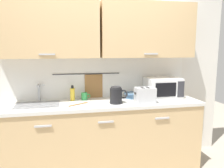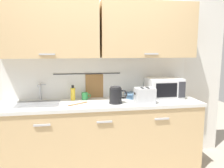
{
  "view_description": "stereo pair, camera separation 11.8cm",
  "coord_description": "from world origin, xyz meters",
  "px_view_note": "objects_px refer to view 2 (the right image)",
  "views": [
    {
      "loc": [
        -0.43,
        -2.41,
        1.56
      ],
      "look_at": [
        0.14,
        0.33,
        1.12
      ],
      "focal_mm": 35.69,
      "sensor_mm": 36.0,
      "label": 1
    },
    {
      "loc": [
        -0.31,
        -2.43,
        1.56
      ],
      "look_at": [
        0.14,
        0.33,
        1.12
      ],
      "focal_mm": 35.69,
      "sensor_mm": 36.0,
      "label": 2
    }
  ],
  "objects_px": {
    "mug_near_sink": "(85,96)",
    "electric_kettle": "(116,95)",
    "toaster": "(145,95)",
    "wooden_spoon": "(80,103)",
    "mixing_bowl": "(132,95)",
    "microwave": "(164,88)",
    "dish_soap_bottle": "(73,94)"
  },
  "relations": [
    {
      "from": "mug_near_sink",
      "to": "electric_kettle",
      "type": "bearing_deg",
      "value": -36.98
    },
    {
      "from": "toaster",
      "to": "wooden_spoon",
      "type": "height_order",
      "value": "toaster"
    },
    {
      "from": "electric_kettle",
      "to": "mug_near_sink",
      "type": "bearing_deg",
      "value": 143.02
    },
    {
      "from": "mug_near_sink",
      "to": "toaster",
      "type": "height_order",
      "value": "toaster"
    },
    {
      "from": "mixing_bowl",
      "to": "wooden_spoon",
      "type": "height_order",
      "value": "mixing_bowl"
    },
    {
      "from": "electric_kettle",
      "to": "mug_near_sink",
      "type": "height_order",
      "value": "electric_kettle"
    },
    {
      "from": "electric_kettle",
      "to": "toaster",
      "type": "relative_size",
      "value": 0.89
    },
    {
      "from": "electric_kettle",
      "to": "wooden_spoon",
      "type": "bearing_deg",
      "value": 173.62
    },
    {
      "from": "mug_near_sink",
      "to": "toaster",
      "type": "distance_m",
      "value": 0.79
    },
    {
      "from": "mug_near_sink",
      "to": "mixing_bowl",
      "type": "bearing_deg",
      "value": -3.21
    },
    {
      "from": "wooden_spoon",
      "to": "mixing_bowl",
      "type": "bearing_deg",
      "value": 15.3
    },
    {
      "from": "microwave",
      "to": "electric_kettle",
      "type": "distance_m",
      "value": 0.74
    },
    {
      "from": "mug_near_sink",
      "to": "toaster",
      "type": "bearing_deg",
      "value": -23.64
    },
    {
      "from": "wooden_spoon",
      "to": "microwave",
      "type": "bearing_deg",
      "value": 8.37
    },
    {
      "from": "mixing_bowl",
      "to": "mug_near_sink",
      "type": "bearing_deg",
      "value": 176.79
    },
    {
      "from": "mixing_bowl",
      "to": "electric_kettle",
      "type": "bearing_deg",
      "value": -138.15
    },
    {
      "from": "electric_kettle",
      "to": "mixing_bowl",
      "type": "height_order",
      "value": "electric_kettle"
    },
    {
      "from": "electric_kettle",
      "to": "wooden_spoon",
      "type": "xyz_separation_m",
      "value": [
        -0.43,
        0.05,
        -0.1
      ]
    },
    {
      "from": "microwave",
      "to": "electric_kettle",
      "type": "relative_size",
      "value": 2.03
    },
    {
      "from": "wooden_spoon",
      "to": "dish_soap_bottle",
      "type": "bearing_deg",
      "value": 111.79
    },
    {
      "from": "dish_soap_bottle",
      "to": "mug_near_sink",
      "type": "height_order",
      "value": "dish_soap_bottle"
    },
    {
      "from": "toaster",
      "to": "wooden_spoon",
      "type": "relative_size",
      "value": 1.04
    },
    {
      "from": "dish_soap_bottle",
      "to": "microwave",
      "type": "bearing_deg",
      "value": -2.62
    },
    {
      "from": "dish_soap_bottle",
      "to": "mixing_bowl",
      "type": "distance_m",
      "value": 0.79
    },
    {
      "from": "toaster",
      "to": "dish_soap_bottle",
      "type": "bearing_deg",
      "value": 160.41
    },
    {
      "from": "mug_near_sink",
      "to": "toaster",
      "type": "relative_size",
      "value": 0.47
    },
    {
      "from": "mixing_bowl",
      "to": "toaster",
      "type": "xyz_separation_m",
      "value": [
        0.09,
        -0.28,
        0.05
      ]
    },
    {
      "from": "mixing_bowl",
      "to": "toaster",
      "type": "distance_m",
      "value": 0.3
    },
    {
      "from": "microwave",
      "to": "toaster",
      "type": "relative_size",
      "value": 1.8
    },
    {
      "from": "microwave",
      "to": "dish_soap_bottle",
      "type": "bearing_deg",
      "value": 177.38
    },
    {
      "from": "wooden_spoon",
      "to": "toaster",
      "type": "bearing_deg",
      "value": -6.38
    },
    {
      "from": "electric_kettle",
      "to": "dish_soap_bottle",
      "type": "height_order",
      "value": "electric_kettle"
    }
  ]
}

